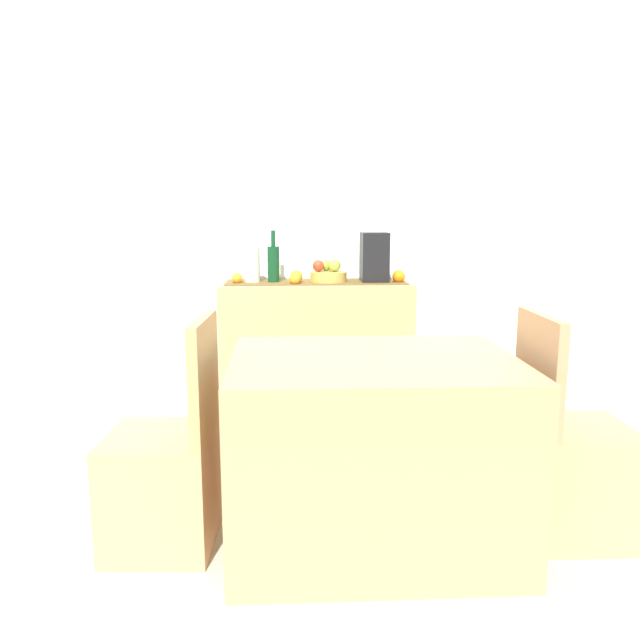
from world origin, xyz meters
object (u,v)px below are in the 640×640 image
at_px(coffee_maker, 374,257).
at_px(chair_by_corner, 573,470).
at_px(fruit_bowl, 328,277).
at_px(ceramic_vase, 252,265).
at_px(dining_table, 373,450).
at_px(wine_bottle, 273,263).
at_px(chair_near_window, 165,479).
at_px(sideboard_console, 316,352).

distance_m(coffee_maker, chair_by_corner, 1.71).
bearing_deg(fruit_bowl, chair_by_corner, -57.75).
distance_m(ceramic_vase, dining_table, 1.62).
bearing_deg(wine_bottle, dining_table, -73.67).
relative_size(wine_bottle, ceramic_vase, 1.49).
relative_size(ceramic_vase, chair_near_window, 0.23).
height_order(chair_near_window, chair_by_corner, same).
distance_m(ceramic_vase, chair_by_corner, 2.07).
relative_size(sideboard_console, chair_by_corner, 1.27).
bearing_deg(sideboard_console, chair_near_window, -114.58).
xyz_separation_m(sideboard_console, wine_bottle, (-0.25, 0.00, 0.55)).
distance_m(wine_bottle, chair_near_window, 1.63).
height_order(dining_table, chair_near_window, chair_near_window).
bearing_deg(chair_near_window, dining_table, 0.06).
relative_size(coffee_maker, ceramic_vase, 1.43).
bearing_deg(fruit_bowl, chair_near_window, -117.05).
bearing_deg(coffee_maker, dining_table, -97.75).
height_order(sideboard_console, ceramic_vase, ceramic_vase).
distance_m(fruit_bowl, coffee_maker, 0.30).
distance_m(wine_bottle, dining_table, 1.59).
xyz_separation_m(sideboard_console, fruit_bowl, (0.07, 0.00, 0.47)).
distance_m(fruit_bowl, ceramic_vase, 0.46).
height_order(dining_table, chair_by_corner, chair_by_corner).
xyz_separation_m(wine_bottle, chair_by_corner, (1.22, -1.41, -0.71)).
xyz_separation_m(sideboard_console, dining_table, (0.16, -1.41, -0.06)).
bearing_deg(fruit_bowl, wine_bottle, 180.00).
relative_size(ceramic_vase, dining_table, 0.19).
height_order(fruit_bowl, chair_by_corner, fruit_bowl).
distance_m(dining_table, chair_by_corner, 0.81).
xyz_separation_m(wine_bottle, coffee_maker, (0.61, 0.00, 0.03)).
bearing_deg(dining_table, wine_bottle, 106.33).
relative_size(wine_bottle, dining_table, 0.29).
distance_m(sideboard_console, fruit_bowl, 0.47).
bearing_deg(ceramic_vase, dining_table, -69.04).
height_order(sideboard_console, coffee_maker, coffee_maker).
bearing_deg(sideboard_console, coffee_maker, 0.00).
height_order(ceramic_vase, chair_by_corner, ceramic_vase).
height_order(coffee_maker, dining_table, coffee_maker).
relative_size(sideboard_console, dining_table, 1.06).
bearing_deg(sideboard_console, chair_by_corner, -55.62).
relative_size(fruit_bowl, dining_table, 0.20).
distance_m(sideboard_console, ceramic_vase, 0.66).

